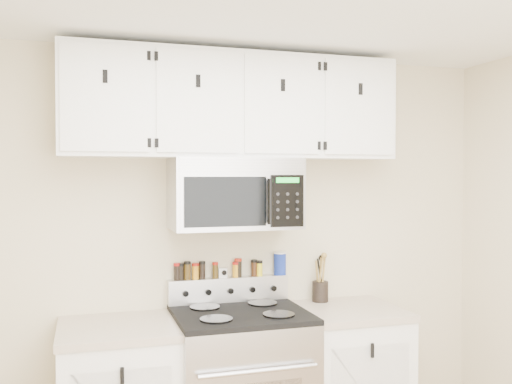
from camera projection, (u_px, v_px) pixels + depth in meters
back_wall at (227, 253)px, 3.59m from camera, size 3.50×0.01×2.50m
base_cabinet_right at (347, 381)px, 3.53m from camera, size 0.64×0.62×0.92m
microwave at (235, 193)px, 3.39m from camera, size 0.76×0.44×0.42m
upper_cabinets at (234, 106)px, 3.40m from camera, size 2.00×0.35×0.62m
utensil_crock at (320, 290)px, 3.69m from camera, size 0.10×0.10×0.30m
kitchen_timer at (223, 273)px, 3.55m from camera, size 0.06×0.06×0.06m
salt_canister at (280, 263)px, 3.65m from camera, size 0.08×0.08×0.15m
spice_jar_0 at (177, 272)px, 3.46m from camera, size 0.04×0.04×0.10m
spice_jar_1 at (181, 272)px, 3.47m from camera, size 0.04×0.04×0.10m
spice_jar_2 at (187, 270)px, 3.48m from camera, size 0.04×0.04×0.11m
spice_jar_3 at (195, 271)px, 3.49m from camera, size 0.04×0.04×0.10m
spice_jar_4 at (202, 270)px, 3.51m from camera, size 0.04×0.04×0.11m
spice_jar_5 at (215, 270)px, 3.53m from camera, size 0.04×0.04×0.10m
spice_jar_6 at (236, 269)px, 3.57m from camera, size 0.05×0.05×0.10m
spice_jar_7 at (238, 268)px, 3.57m from camera, size 0.05×0.05×0.12m
spice_jar_8 at (254, 268)px, 3.60m from camera, size 0.04×0.04×0.10m
spice_jar_9 at (259, 268)px, 3.61m from camera, size 0.04×0.04×0.10m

